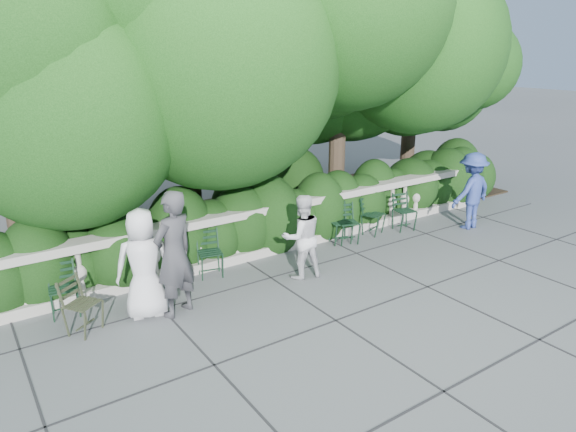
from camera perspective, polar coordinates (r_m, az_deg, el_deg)
ground at (r=8.76m, az=3.72°, el=-7.93°), size 90.00×90.00×0.00m
balustrade at (r=9.93m, az=-2.60°, el=-1.62°), size 12.00×0.44×1.00m
shrub_hedge at (r=11.08m, az=-5.84°, el=-2.24°), size 15.00×2.60×1.70m
tree_canopy at (r=10.89m, az=-3.71°, el=18.74°), size 15.04×6.52×6.78m
chair_a at (r=8.46m, az=-23.28°, el=-10.52°), size 0.50×0.54×0.84m
chair_b at (r=9.13m, az=-8.35°, el=-6.97°), size 0.54×0.57×0.84m
chair_c at (r=10.59m, az=6.86°, el=-3.27°), size 0.56×0.59×0.84m
chair_d at (r=10.59m, az=6.12°, el=-3.23°), size 0.54×0.57×0.84m
chair_e at (r=11.57m, az=13.09°, el=-1.73°), size 0.52×0.56×0.84m
chair_f at (r=11.25m, az=10.01°, el=-2.11°), size 0.59×0.61×0.84m
chair_weathered at (r=7.93m, az=-20.71°, el=-12.15°), size 0.64×0.65×0.84m
person_businessman at (r=7.84m, az=-15.74°, el=-5.14°), size 0.92×0.70×1.68m
person_woman_grey at (r=7.73m, az=-12.54°, el=-4.16°), size 0.83×0.69×1.94m
person_casual_man at (r=8.86m, az=1.52°, el=-2.32°), size 0.83×0.70×1.50m
person_older_blue at (r=11.99m, az=19.70°, el=2.64°), size 1.11×0.64×1.71m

